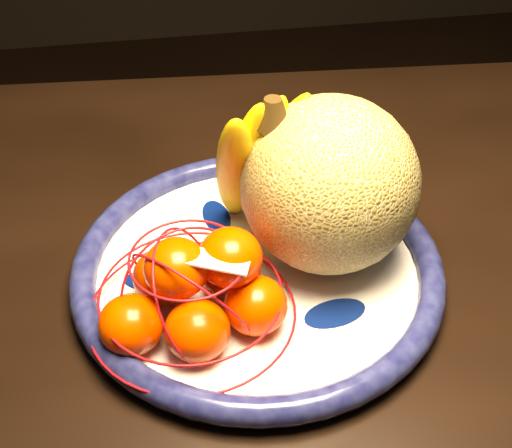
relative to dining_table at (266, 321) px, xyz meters
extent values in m
cube|color=black|center=(0.00, 0.00, 0.06)|extent=(1.56, 1.00, 0.04)
cylinder|color=white|center=(-0.01, -0.01, 0.09)|extent=(0.36, 0.36, 0.02)
torus|color=#0A0B3B|center=(-0.01, -0.01, 0.10)|extent=(0.40, 0.40, 0.03)
cylinder|color=white|center=(-0.01, -0.01, 0.08)|extent=(0.18, 0.18, 0.01)
ellipsoid|color=#071858|center=(0.05, -0.08, 0.10)|extent=(0.14, 0.10, 0.00)
ellipsoid|color=#071858|center=(-0.04, 0.09, 0.10)|extent=(0.08, 0.13, 0.00)
ellipsoid|color=#071858|center=(-0.13, -0.01, 0.10)|extent=(0.12, 0.08, 0.00)
sphere|color=olive|center=(0.07, 0.01, 0.19)|extent=(0.18, 0.18, 0.18)
ellipsoid|color=#ECC402|center=(-0.03, 0.05, 0.19)|extent=(0.05, 0.12, 0.19)
ellipsoid|color=#ECC402|center=(-0.01, 0.06, 0.19)|extent=(0.07, 0.11, 0.20)
ellipsoid|color=#ECC402|center=(0.00, 0.06, 0.19)|extent=(0.09, 0.11, 0.20)
ellipsoid|color=#ECC402|center=(0.01, 0.07, 0.19)|extent=(0.12, 0.10, 0.19)
cone|color=black|center=(-0.01, 0.06, 0.28)|extent=(0.03, 0.03, 0.03)
ellipsoid|color=#FF3E00|center=(-0.15, -0.09, 0.12)|extent=(0.06, 0.06, 0.06)
ellipsoid|color=#FF3E00|center=(-0.08, -0.11, 0.12)|extent=(0.06, 0.06, 0.06)
ellipsoid|color=#FF3E00|center=(-0.03, -0.09, 0.12)|extent=(0.06, 0.06, 0.06)
ellipsoid|color=#FF3E00|center=(-0.11, -0.03, 0.12)|extent=(0.06, 0.06, 0.06)
ellipsoid|color=#FF3E00|center=(-0.04, -0.03, 0.12)|extent=(0.06, 0.06, 0.06)
ellipsoid|color=#FF3E00|center=(-0.10, -0.07, 0.17)|extent=(0.06, 0.06, 0.06)
ellipsoid|color=#FF3E00|center=(-0.05, -0.06, 0.17)|extent=(0.06, 0.06, 0.06)
torus|color=#A30D15|center=(-0.09, -0.07, 0.11)|extent=(0.22, 0.22, 0.00)
torus|color=#A30D15|center=(-0.09, -0.07, 0.13)|extent=(0.19, 0.19, 0.00)
torus|color=#A30D15|center=(-0.09, -0.07, 0.18)|extent=(0.12, 0.12, 0.00)
torus|color=#A30D15|center=(-0.09, -0.07, 0.13)|extent=(0.15, 0.09, 0.13)
torus|color=#A30D15|center=(-0.09, -0.07, 0.13)|extent=(0.09, 0.15, 0.13)
torus|color=#A30D15|center=(-0.09, -0.07, 0.13)|extent=(0.14, 0.14, 0.13)
cube|color=white|center=(-0.07, -0.08, 0.18)|extent=(0.08, 0.05, 0.01)
camera|label=1|loc=(-0.10, -0.55, 0.63)|focal=50.00mm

